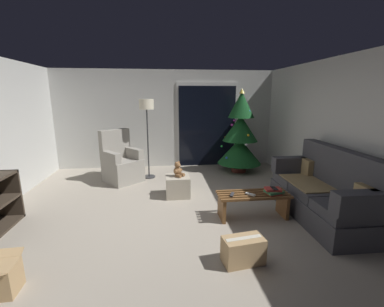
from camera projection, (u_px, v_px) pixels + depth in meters
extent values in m
plane|color=#9E9384|center=(172.00, 217.00, 4.01)|extent=(7.00, 7.00, 0.00)
cube|color=beige|center=(166.00, 119.00, 6.69)|extent=(5.72, 0.12, 2.50)
cube|color=beige|center=(350.00, 135.00, 4.05)|extent=(0.12, 6.00, 2.50)
cube|color=silver|center=(207.00, 125.00, 6.78)|extent=(1.60, 0.02, 2.20)
cube|color=black|center=(207.00, 127.00, 6.77)|extent=(1.50, 0.02, 2.10)
cube|color=#3D3D42|center=(318.00, 207.00, 3.95)|extent=(0.80, 1.91, 0.34)
cube|color=#3D3D42|center=(346.00, 210.00, 3.29)|extent=(0.69, 0.61, 0.14)
cube|color=#3D3D42|center=(318.00, 193.00, 3.89)|extent=(0.69, 0.61, 0.14)
cube|color=#3D3D42|center=(298.00, 180.00, 4.49)|extent=(0.69, 0.61, 0.14)
cube|color=#3D3D42|center=(341.00, 169.00, 3.84)|extent=(0.24, 1.90, 0.60)
cube|color=#3D3D42|center=(365.00, 203.00, 3.00)|extent=(0.76, 0.22, 0.28)
cube|color=#3D3D42|center=(293.00, 164.00, 4.69)|extent=(0.76, 0.22, 0.28)
cube|color=#997F51|center=(309.00, 182.00, 4.11)|extent=(0.62, 0.91, 0.02)
cube|color=#997F51|center=(366.00, 197.00, 3.18)|extent=(0.13, 0.32, 0.28)
cube|color=#997F51|center=(307.00, 167.00, 4.54)|extent=(0.13, 0.32, 0.28)
cube|color=brown|center=(258.00, 199.00, 3.74)|extent=(1.10, 0.05, 0.04)
cube|color=brown|center=(255.00, 197.00, 3.83)|extent=(1.10, 0.05, 0.04)
cube|color=brown|center=(253.00, 194.00, 3.91)|extent=(1.10, 0.05, 0.04)
cube|color=brown|center=(251.00, 192.00, 4.00)|extent=(1.10, 0.05, 0.04)
cube|color=brown|center=(249.00, 190.00, 4.08)|extent=(1.10, 0.05, 0.04)
cube|color=brown|center=(222.00, 208.00, 3.90)|extent=(0.05, 0.36, 0.36)
cube|color=brown|center=(283.00, 205.00, 4.01)|extent=(0.05, 0.36, 0.36)
cube|color=#333338|center=(232.00, 194.00, 3.83)|extent=(0.11, 0.16, 0.02)
cube|color=silver|center=(250.00, 194.00, 3.84)|extent=(0.14, 0.15, 0.02)
cube|color=#A32D28|center=(273.00, 193.00, 3.87)|extent=(0.22, 0.20, 0.03)
cube|color=#337042|center=(274.00, 192.00, 3.85)|extent=(0.29, 0.24, 0.04)
cube|color=#A32D28|center=(273.00, 189.00, 3.85)|extent=(0.25, 0.19, 0.03)
cube|color=black|center=(274.00, 188.00, 3.83)|extent=(0.08, 0.15, 0.01)
cylinder|color=#4C1E19|center=(239.00, 169.00, 6.38)|extent=(0.36, 0.36, 0.10)
cylinder|color=brown|center=(239.00, 165.00, 6.35)|extent=(0.08, 0.08, 0.12)
cone|color=#14471E|center=(239.00, 151.00, 6.27)|extent=(1.06, 1.06, 0.62)
cone|color=#14471E|center=(240.00, 128.00, 6.15)|extent=(0.84, 0.84, 0.62)
cone|color=#14471E|center=(241.00, 104.00, 6.02)|extent=(0.62, 0.62, 0.62)
sphere|color=#B233A5|center=(232.00, 125.00, 5.96)|extent=(0.06, 0.06, 0.06)
sphere|color=gold|center=(226.00, 137.00, 6.41)|extent=(0.06, 0.06, 0.06)
sphere|color=#B233A5|center=(234.00, 120.00, 5.92)|extent=(0.06, 0.06, 0.06)
sphere|color=#1E8C33|center=(222.00, 146.00, 6.34)|extent=(0.06, 0.06, 0.06)
sphere|color=gold|center=(238.00, 123.00, 6.42)|extent=(0.06, 0.06, 0.06)
sphere|color=gold|center=(244.00, 137.00, 6.55)|extent=(0.06, 0.06, 0.06)
sphere|color=white|center=(246.00, 144.00, 5.83)|extent=(0.06, 0.06, 0.06)
sphere|color=blue|center=(249.00, 111.00, 5.93)|extent=(0.06, 0.06, 0.06)
sphere|color=blue|center=(227.00, 158.00, 5.97)|extent=(0.06, 0.06, 0.06)
sphere|color=white|center=(237.00, 116.00, 5.88)|extent=(0.06, 0.06, 0.06)
sphere|color=gold|center=(248.00, 135.00, 5.86)|extent=(0.06, 0.06, 0.06)
sphere|color=#1E8C33|center=(245.00, 118.00, 5.85)|extent=(0.06, 0.06, 0.06)
cone|color=#EAD14C|center=(242.00, 91.00, 5.95)|extent=(0.14, 0.14, 0.12)
cube|color=gray|center=(123.00, 174.00, 5.63)|extent=(0.96, 0.96, 0.31)
cube|color=gray|center=(123.00, 164.00, 5.58)|extent=(0.96, 0.96, 0.18)
cube|color=gray|center=(115.00, 144.00, 5.66)|extent=(0.62, 0.56, 0.64)
cube|color=gray|center=(134.00, 153.00, 5.72)|extent=(0.48, 0.53, 0.22)
cube|color=gray|center=(111.00, 157.00, 5.32)|extent=(0.48, 0.53, 0.22)
cylinder|color=#2D2D30|center=(149.00, 177.00, 5.94)|extent=(0.28, 0.28, 0.02)
cylinder|color=#2D2D30|center=(148.00, 143.00, 5.77)|extent=(0.03, 0.03, 1.55)
cylinder|color=beige|center=(146.00, 104.00, 5.57)|extent=(0.32, 0.32, 0.22)
cube|color=#382D23|center=(8.00, 194.00, 3.91)|extent=(0.40, 0.04, 0.77)
cube|color=#B2A893|center=(178.00, 186.00, 4.80)|extent=(0.44, 0.44, 0.39)
cylinder|color=brown|center=(182.00, 174.00, 4.76)|extent=(0.12, 0.12, 0.06)
cylinder|color=brown|center=(178.00, 176.00, 4.68)|extent=(0.12, 0.12, 0.06)
sphere|color=brown|center=(178.00, 171.00, 4.74)|extent=(0.15, 0.15, 0.15)
sphere|color=brown|center=(177.00, 165.00, 4.71)|extent=(0.11, 0.11, 0.11)
sphere|color=#A37A51|center=(180.00, 166.00, 4.68)|extent=(0.04, 0.04, 0.04)
sphere|color=brown|center=(179.00, 162.00, 4.73)|extent=(0.04, 0.04, 0.04)
sphere|color=brown|center=(176.00, 163.00, 4.67)|extent=(0.04, 0.04, 0.04)
sphere|color=brown|center=(181.00, 170.00, 4.78)|extent=(0.06, 0.06, 0.06)
sphere|color=brown|center=(176.00, 172.00, 4.67)|extent=(0.06, 0.06, 0.06)
cube|color=tan|center=(243.00, 250.00, 2.88)|extent=(0.49, 0.31, 0.30)
cube|color=beige|center=(244.00, 238.00, 2.84)|extent=(0.42, 0.12, 0.00)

